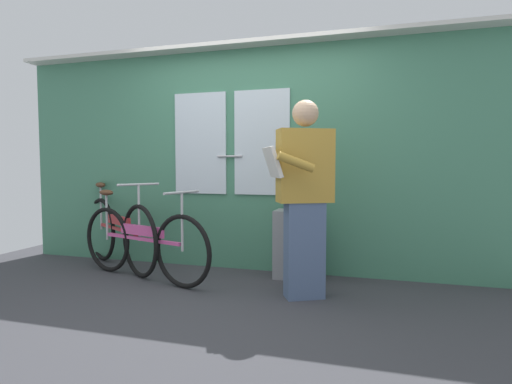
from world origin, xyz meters
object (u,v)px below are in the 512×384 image
Objects in this scene: bicycle_leaning_behind at (119,232)px; trash_bin_by_wall at (293,244)px; bicycle_near_door at (141,242)px; passenger_reading_newspaper at (304,195)px.

trash_bin_by_wall is (1.91, 0.15, -0.05)m from bicycle_leaning_behind.
passenger_reading_newspaper reaches higher than bicycle_near_door.
bicycle_near_door is 1.14× the size of bicycle_leaning_behind.
trash_bin_by_wall is (1.43, 0.47, -0.03)m from bicycle_near_door.
passenger_reading_newspaper is (1.63, -0.12, 0.52)m from bicycle_near_door.
trash_bin_by_wall is at bearing 35.55° from bicycle_near_door.
bicycle_leaning_behind is at bearing -38.77° from passenger_reading_newspaper.
bicycle_near_door is 1.50m from trash_bin_by_wall.
bicycle_leaning_behind is (-0.49, 0.32, 0.03)m from bicycle_near_door.
bicycle_leaning_behind is at bearing -175.46° from trash_bin_by_wall.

